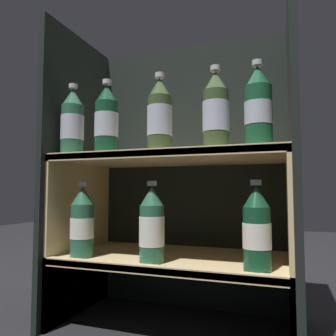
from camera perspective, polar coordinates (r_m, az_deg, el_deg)
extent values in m
cube|color=black|center=(1.25, 3.84, -0.85)|extent=(0.75, 0.02, 0.99)
cube|color=black|center=(1.23, -15.42, -0.66)|extent=(0.02, 0.41, 0.99)
cube|color=black|center=(1.01, 21.15, 0.20)|extent=(0.02, 0.41, 0.99)
cube|color=#DBBC84|center=(1.08, 1.02, -15.38)|extent=(0.71, 0.37, 0.02)
cube|color=#DBBC84|center=(0.92, -2.55, -17.34)|extent=(0.71, 0.02, 0.03)
cube|color=#DBBC84|center=(1.26, -15.16, -18.78)|extent=(0.01, 0.37, 0.20)
cube|color=#DBBC84|center=(1.06, 20.82, -21.59)|extent=(0.01, 0.37, 0.20)
cube|color=#DBBC84|center=(1.07, 1.00, 1.58)|extent=(0.71, 0.37, 0.02)
cube|color=#DBBC84|center=(0.91, -2.49, 2.61)|extent=(0.71, 0.02, 0.03)
cube|color=#DBBC84|center=(1.23, -15.01, -11.61)|extent=(0.01, 0.37, 0.52)
cube|color=#DBBC84|center=(1.02, 20.58, -13.07)|extent=(0.01, 0.37, 0.52)
cylinder|color=#285B42|center=(1.10, -16.34, 6.29)|extent=(0.07, 0.07, 0.16)
cylinder|color=#ADB2C1|center=(1.11, -16.33, 6.70)|extent=(0.07, 0.07, 0.08)
cone|color=#285B42|center=(1.13, -16.22, 11.76)|extent=(0.07, 0.07, 0.06)
cylinder|color=#B7B7BC|center=(1.14, -16.19, 13.46)|extent=(0.03, 0.03, 0.01)
cylinder|color=#144228|center=(1.04, -10.68, 6.87)|extent=(0.07, 0.07, 0.16)
cylinder|color=#ADB2C1|center=(1.04, -10.67, 7.31)|extent=(0.07, 0.07, 0.07)
cone|color=#144228|center=(1.06, -10.60, 12.67)|extent=(0.07, 0.07, 0.06)
cylinder|color=#B7B7BC|center=(1.07, -10.57, 14.47)|extent=(0.03, 0.03, 0.01)
cylinder|color=#384C28|center=(0.96, -1.72, 7.64)|extent=(0.07, 0.07, 0.16)
cylinder|color=#ADB2C1|center=(0.96, -1.72, 8.12)|extent=(0.07, 0.07, 0.09)
cone|color=#384C28|center=(0.99, -1.71, 13.85)|extent=(0.07, 0.07, 0.06)
cylinder|color=#B7B7BC|center=(1.00, -1.70, 15.76)|extent=(0.03, 0.03, 0.01)
cylinder|color=#384C28|center=(0.92, 8.35, 8.29)|extent=(0.07, 0.07, 0.16)
cylinder|color=#ADB2C1|center=(0.92, 8.34, 8.79)|extent=(0.07, 0.07, 0.08)
cone|color=#384C28|center=(0.95, 8.28, 14.78)|extent=(0.07, 0.07, 0.06)
cylinder|color=#B7B7BC|center=(0.96, 8.25, 16.77)|extent=(0.03, 0.03, 0.01)
cylinder|color=#194C2D|center=(0.90, 15.47, 8.60)|extent=(0.07, 0.07, 0.16)
cylinder|color=#ADB2C1|center=(0.90, 15.46, 9.10)|extent=(0.07, 0.07, 0.06)
cone|color=#194C2D|center=(0.93, 15.34, 15.17)|extent=(0.07, 0.07, 0.06)
cylinder|color=#B7B7BC|center=(0.94, 15.29, 17.19)|extent=(0.03, 0.03, 0.01)
cylinder|color=#285B42|center=(1.07, -14.75, -10.50)|extent=(0.07, 0.07, 0.16)
cylinder|color=silver|center=(1.07, -14.74, -10.07)|extent=(0.07, 0.07, 0.06)
cone|color=#285B42|center=(1.06, -14.64, -4.63)|extent=(0.07, 0.07, 0.06)
cylinder|color=#B7B7BC|center=(1.06, -14.60, -2.73)|extent=(0.03, 0.03, 0.01)
cylinder|color=#285B42|center=(0.96, -2.84, -11.39)|extent=(0.07, 0.07, 0.16)
cylinder|color=silver|center=(0.96, -2.84, -10.90)|extent=(0.07, 0.07, 0.08)
cone|color=#285B42|center=(0.95, -2.82, -4.83)|extent=(0.07, 0.07, 0.06)
cylinder|color=#B7B7BC|center=(0.95, -2.81, -2.70)|extent=(0.03, 0.03, 0.01)
cylinder|color=#144228|center=(0.89, 15.23, -11.80)|extent=(0.07, 0.07, 0.16)
cylinder|color=silver|center=(0.89, 15.22, -11.29)|extent=(0.07, 0.07, 0.07)
cone|color=#144228|center=(0.88, 15.10, -4.74)|extent=(0.07, 0.07, 0.06)
cylinder|color=#B7B7BC|center=(0.88, 15.05, -2.46)|extent=(0.03, 0.03, 0.01)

